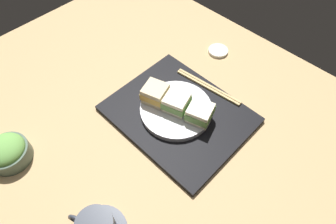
{
  "coord_description": "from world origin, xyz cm",
  "views": [
    {
      "loc": [
        -33.06,
        34.2,
        69.03
      ],
      "look_at": [
        -0.28,
        0.58,
        5.0
      ],
      "focal_mm": 31.05,
      "sensor_mm": 36.0,
      "label": 1
    }
  ],
  "objects_px": {
    "sandwich_far": "(155,93)",
    "chopsticks_pair": "(208,87)",
    "small_sauce_dish": "(218,51)",
    "salad_bowl": "(7,152)",
    "sandwich_plate": "(177,110)",
    "sandwich_near": "(200,113)",
    "sandwich_middle": "(177,103)"
  },
  "relations": [
    {
      "from": "sandwich_middle",
      "to": "sandwich_plate",
      "type": "bearing_deg",
      "value": -90.0
    },
    {
      "from": "sandwich_near",
      "to": "sandwich_far",
      "type": "bearing_deg",
      "value": 15.74
    },
    {
      "from": "salad_bowl",
      "to": "small_sauce_dish",
      "type": "relative_size",
      "value": 1.61
    },
    {
      "from": "sandwich_plate",
      "to": "sandwich_near",
      "type": "relative_size",
      "value": 2.51
    },
    {
      "from": "sandwich_plate",
      "to": "small_sauce_dish",
      "type": "bearing_deg",
      "value": -74.52
    },
    {
      "from": "salad_bowl",
      "to": "chopsticks_pair",
      "type": "bearing_deg",
      "value": -112.26
    },
    {
      "from": "salad_bowl",
      "to": "sandwich_far",
      "type": "bearing_deg",
      "value": -111.11
    },
    {
      "from": "sandwich_near",
      "to": "salad_bowl",
      "type": "relative_size",
      "value": 0.75
    },
    {
      "from": "sandwich_plate",
      "to": "chopsticks_pair",
      "type": "bearing_deg",
      "value": -92.09
    },
    {
      "from": "sandwich_plate",
      "to": "chopsticks_pair",
      "type": "distance_m",
      "value": 0.14
    },
    {
      "from": "sandwich_plate",
      "to": "sandwich_near",
      "type": "distance_m",
      "value": 0.08
    },
    {
      "from": "sandwich_far",
      "to": "salad_bowl",
      "type": "distance_m",
      "value": 0.41
    },
    {
      "from": "sandwich_near",
      "to": "chopsticks_pair",
      "type": "xyz_separation_m",
      "value": [
        0.06,
        -0.12,
        -0.04
      ]
    },
    {
      "from": "sandwich_far",
      "to": "small_sauce_dish",
      "type": "distance_m",
      "value": 0.32
    },
    {
      "from": "sandwich_middle",
      "to": "chopsticks_pair",
      "type": "bearing_deg",
      "value": -92.09
    },
    {
      "from": "sandwich_plate",
      "to": "small_sauce_dish",
      "type": "relative_size",
      "value": 3.03
    },
    {
      "from": "salad_bowl",
      "to": "small_sauce_dish",
      "type": "bearing_deg",
      "value": -100.8
    },
    {
      "from": "sandwich_far",
      "to": "chopsticks_pair",
      "type": "height_order",
      "value": "sandwich_far"
    },
    {
      "from": "sandwich_plate",
      "to": "sandwich_middle",
      "type": "xyz_separation_m",
      "value": [
        0.0,
        0.0,
        0.03
      ]
    },
    {
      "from": "sandwich_near",
      "to": "sandwich_middle",
      "type": "height_order",
      "value": "sandwich_middle"
    },
    {
      "from": "sandwich_middle",
      "to": "small_sauce_dish",
      "type": "distance_m",
      "value": 0.31
    },
    {
      "from": "sandwich_plate",
      "to": "sandwich_far",
      "type": "distance_m",
      "value": 0.08
    },
    {
      "from": "salad_bowl",
      "to": "sandwich_plate",
      "type": "bearing_deg",
      "value": -118.1
    },
    {
      "from": "sandwich_plate",
      "to": "sandwich_near",
      "type": "height_order",
      "value": "sandwich_near"
    },
    {
      "from": "small_sauce_dish",
      "to": "sandwich_middle",
      "type": "bearing_deg",
      "value": 105.48
    },
    {
      "from": "sandwich_plate",
      "to": "chopsticks_pair",
      "type": "xyz_separation_m",
      "value": [
        -0.0,
        -0.14,
        -0.01
      ]
    },
    {
      "from": "sandwich_plate",
      "to": "salad_bowl",
      "type": "relative_size",
      "value": 1.88
    },
    {
      "from": "sandwich_plate",
      "to": "small_sauce_dish",
      "type": "xyz_separation_m",
      "value": [
        0.08,
        -0.3,
        -0.02
      ]
    },
    {
      "from": "small_sauce_dish",
      "to": "salad_bowl",
      "type": "bearing_deg",
      "value": 79.2
    },
    {
      "from": "salad_bowl",
      "to": "chopsticks_pair",
      "type": "distance_m",
      "value": 0.58
    },
    {
      "from": "sandwich_far",
      "to": "small_sauce_dish",
      "type": "relative_size",
      "value": 1.22
    },
    {
      "from": "sandwich_far",
      "to": "small_sauce_dish",
      "type": "height_order",
      "value": "sandwich_far"
    }
  ]
}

